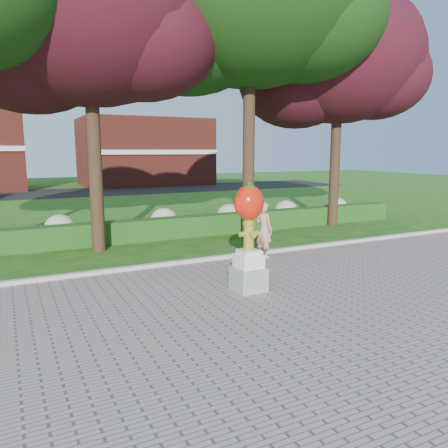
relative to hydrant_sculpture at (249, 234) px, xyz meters
The scene contains 11 objects.
ground 1.45m from the hydrant_sculpture, behind, with size 100.00×100.00×0.00m, color #224A12.
walkway 4.22m from the hydrant_sculpture, 94.91° to the right, with size 40.00×14.00×0.04m, color gray.
curb 3.33m from the hydrant_sculpture, 96.43° to the left, with size 40.00×0.18×0.15m, color #ADADA5.
lawn_hedge 7.11m from the hydrant_sculpture, 92.78° to the left, with size 24.00×0.70×0.80m, color #164614.
hydrangea_row 8.08m from the hydrant_sculpture, 88.36° to the left, with size 20.10×1.10×0.99m.
street 28.06m from the hydrant_sculpture, 90.70° to the left, with size 50.00×8.00×0.02m, color black.
building_right 34.92m from the hydrant_sculpture, 77.31° to the left, with size 12.00×8.00×6.40m, color maroon.
tree_mid_left 8.83m from the hydrant_sculpture, 111.80° to the left, with size 8.25×7.04×10.69m.
tree_far_right 11.81m from the hydrant_sculpture, 39.33° to the left, with size 7.88×6.72×10.21m.
hydrant_sculpture is the anchor object (origin of this frame).
woman 3.38m from the hydrant_sculpture, 51.87° to the left, with size 0.63×0.42×1.74m, color tan.
Camera 1 is at (-4.71, -8.74, 3.35)m, focal length 35.00 mm.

